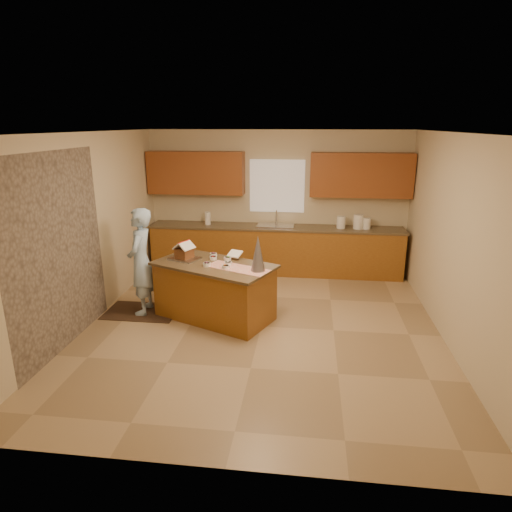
# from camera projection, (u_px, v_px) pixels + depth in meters

# --- Properties ---
(floor) EXTENTS (5.50, 5.50, 0.00)m
(floor) POSITION_uv_depth(u_px,v_px,m) (261.00, 326.00, 6.34)
(floor) COLOR tan
(floor) RESTS_ON ground
(ceiling) EXTENTS (5.50, 5.50, 0.00)m
(ceiling) POSITION_uv_depth(u_px,v_px,m) (262.00, 132.00, 5.55)
(ceiling) COLOR silver
(ceiling) RESTS_ON floor
(wall_back) EXTENTS (5.50, 5.50, 0.00)m
(wall_back) POSITION_uv_depth(u_px,v_px,m) (277.00, 201.00, 8.56)
(wall_back) COLOR beige
(wall_back) RESTS_ON floor
(wall_front) EXTENTS (5.50, 5.50, 0.00)m
(wall_front) POSITION_uv_depth(u_px,v_px,m) (222.00, 324.00, 3.33)
(wall_front) COLOR beige
(wall_front) RESTS_ON floor
(wall_left) EXTENTS (5.50, 5.50, 0.00)m
(wall_left) POSITION_uv_depth(u_px,v_px,m) (87.00, 231.00, 6.24)
(wall_left) COLOR beige
(wall_left) RESTS_ON floor
(wall_right) EXTENTS (5.50, 5.50, 0.00)m
(wall_right) POSITION_uv_depth(u_px,v_px,m) (454.00, 242.00, 5.66)
(wall_right) COLOR beige
(wall_right) RESTS_ON floor
(stone_accent) EXTENTS (0.00, 2.50, 2.50)m
(stone_accent) POSITION_uv_depth(u_px,v_px,m) (58.00, 253.00, 5.50)
(stone_accent) COLOR gray
(stone_accent) RESTS_ON wall_left
(window_curtain) EXTENTS (1.05, 0.03, 1.00)m
(window_curtain) POSITION_uv_depth(u_px,v_px,m) (277.00, 186.00, 8.44)
(window_curtain) COLOR white
(window_curtain) RESTS_ON wall_back
(back_counter_base) EXTENTS (4.80, 0.60, 0.88)m
(back_counter_base) POSITION_uv_depth(u_px,v_px,m) (275.00, 250.00, 8.54)
(back_counter_base) COLOR #915A1E
(back_counter_base) RESTS_ON floor
(back_counter_top) EXTENTS (4.85, 0.63, 0.04)m
(back_counter_top) POSITION_uv_depth(u_px,v_px,m) (275.00, 227.00, 8.40)
(back_counter_top) COLOR brown
(back_counter_top) RESTS_ON back_counter_base
(upper_cabinet_left) EXTENTS (1.85, 0.35, 0.80)m
(upper_cabinet_left) POSITION_uv_depth(u_px,v_px,m) (196.00, 173.00, 8.41)
(upper_cabinet_left) COLOR brown
(upper_cabinet_left) RESTS_ON wall_back
(upper_cabinet_right) EXTENTS (1.85, 0.35, 0.80)m
(upper_cabinet_right) POSITION_uv_depth(u_px,v_px,m) (361.00, 175.00, 8.05)
(upper_cabinet_right) COLOR brown
(upper_cabinet_right) RESTS_ON wall_back
(sink) EXTENTS (0.70, 0.45, 0.12)m
(sink) POSITION_uv_depth(u_px,v_px,m) (275.00, 228.00, 8.41)
(sink) COLOR silver
(sink) RESTS_ON back_counter_top
(faucet) EXTENTS (0.03, 0.03, 0.28)m
(faucet) POSITION_uv_depth(u_px,v_px,m) (276.00, 217.00, 8.53)
(faucet) COLOR silver
(faucet) RESTS_ON back_counter_top
(island_base) EXTENTS (1.85, 1.43, 0.81)m
(island_base) POSITION_uv_depth(u_px,v_px,m) (215.00, 292.00, 6.53)
(island_base) COLOR #915A1E
(island_base) RESTS_ON floor
(island_top) EXTENTS (1.95, 1.52, 0.04)m
(island_top) POSITION_uv_depth(u_px,v_px,m) (214.00, 265.00, 6.41)
(island_top) COLOR brown
(island_top) RESTS_ON island_base
(table_runner) EXTENTS (0.98, 0.67, 0.01)m
(table_runner) POSITION_uv_depth(u_px,v_px,m) (238.00, 268.00, 6.20)
(table_runner) COLOR red
(table_runner) RESTS_ON island_top
(baking_tray) EXTENTS (0.51, 0.46, 0.02)m
(baking_tray) POSITION_uv_depth(u_px,v_px,m) (185.00, 259.00, 6.61)
(baking_tray) COLOR silver
(baking_tray) RESTS_ON island_top
(cookbook) EXTENTS (0.25, 0.23, 0.09)m
(cookbook) POSITION_uv_depth(u_px,v_px,m) (235.00, 254.00, 6.60)
(cookbook) COLOR white
(cookbook) RESTS_ON island_top
(tinsel_tree) EXTENTS (0.27, 0.27, 0.51)m
(tinsel_tree) POSITION_uv_depth(u_px,v_px,m) (258.00, 253.00, 6.01)
(tinsel_tree) COLOR #A4A3AE
(tinsel_tree) RESTS_ON island_top
(rug) EXTENTS (1.10, 0.72, 0.01)m
(rug) POSITION_uv_depth(u_px,v_px,m) (142.00, 311.00, 6.83)
(rug) COLOR black
(rug) RESTS_ON floor
(boy) EXTENTS (0.43, 0.62, 1.62)m
(boy) POSITION_uv_depth(u_px,v_px,m) (141.00, 262.00, 6.58)
(boy) COLOR #A6C9EC
(boy) RESTS_ON rug
(canister_a) EXTENTS (0.16, 0.16, 0.23)m
(canister_a) POSITION_uv_depth(u_px,v_px,m) (341.00, 222.00, 8.22)
(canister_a) COLOR white
(canister_a) RESTS_ON back_counter_top
(canister_b) EXTENTS (0.18, 0.18, 0.27)m
(canister_b) POSITION_uv_depth(u_px,v_px,m) (358.00, 222.00, 8.18)
(canister_b) COLOR white
(canister_b) RESTS_ON back_counter_top
(canister_c) EXTENTS (0.14, 0.14, 0.20)m
(canister_c) POSITION_uv_depth(u_px,v_px,m) (367.00, 223.00, 8.17)
(canister_c) COLOR white
(canister_c) RESTS_ON back_counter_top
(paper_towel) EXTENTS (0.11, 0.11, 0.25)m
(paper_towel) POSITION_uv_depth(u_px,v_px,m) (208.00, 218.00, 8.52)
(paper_towel) COLOR white
(paper_towel) RESTS_ON back_counter_top
(gingerbread_house) EXTENTS (0.33, 0.34, 0.26)m
(gingerbread_house) POSITION_uv_depth(u_px,v_px,m) (184.00, 252.00, 6.58)
(gingerbread_house) COLOR brown
(gingerbread_house) RESTS_ON baking_tray
(candy_bowls) EXTENTS (0.42, 0.68, 0.05)m
(candy_bowls) POSITION_uv_depth(u_px,v_px,m) (219.00, 261.00, 6.45)
(candy_bowls) COLOR white
(candy_bowls) RESTS_ON island_top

